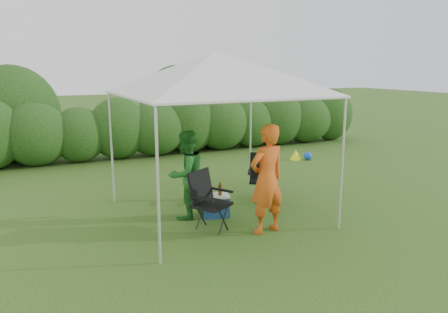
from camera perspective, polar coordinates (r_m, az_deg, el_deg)
name	(u,v)px	position (r m, az deg, el deg)	size (l,w,h in m)	color
ground	(229,222)	(7.42, 0.61, -8.61)	(70.00, 70.00, 0.00)	#3D631F
hedge	(140,128)	(12.77, -10.88, 3.65)	(15.40, 1.53, 1.80)	#264F18
canopy	(216,73)	(7.41, -1.07, 10.83)	(3.10, 3.10, 2.83)	silver
chair_right	(263,174)	(8.56, 5.10, -2.27)	(0.71, 0.70, 0.91)	black
chair_left	(207,197)	(6.98, -2.21, -5.27)	(0.74, 0.73, 0.95)	black
man	(267,179)	(6.79, 5.61, -2.96)	(0.63, 0.41, 1.73)	#E85A1A
woman	(186,175)	(7.47, -4.94, -2.39)	(0.74, 0.58, 1.52)	#277729
cooler	(216,206)	(7.65, -1.05, -6.42)	(0.53, 0.45, 0.39)	navy
bottle	(220,189)	(7.55, -0.52, -4.20)	(0.06, 0.06, 0.24)	#592D0C
lawn_toy	(299,155)	(12.40, 9.74, 0.20)	(0.56, 0.47, 0.28)	#FEF21A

